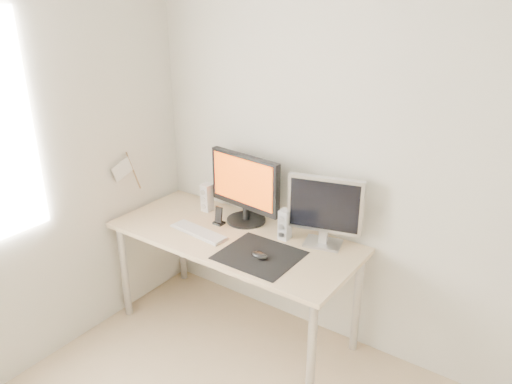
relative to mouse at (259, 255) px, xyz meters
The scene contains 11 objects.
wall_back 0.96m from the mouse, 39.39° to the left, with size 3.50×3.50×0.00m, color silver.
mousepad 0.04m from the mouse, 123.69° to the left, with size 0.45×0.40×0.00m, color black.
mouse is the anchor object (origin of this frame).
desk 0.35m from the mouse, 153.83° to the left, with size 1.60×0.70×0.73m.
main_monitor 0.55m from the mouse, 135.59° to the left, with size 0.55×0.29×0.47m.
second_monitor 0.48m from the mouse, 58.91° to the left, with size 0.45×0.21×0.43m.
speaker_left 0.76m from the mouse, 153.42° to the left, with size 0.06×0.08×0.19m.
speaker_right 0.30m from the mouse, 92.32° to the left, with size 0.06×0.08×0.19m.
keyboard 0.50m from the mouse, behind, with size 0.43×0.16×0.02m.
phone_dock 0.52m from the mouse, 155.36° to the left, with size 0.07×0.06×0.12m.
pennant 1.13m from the mouse, behind, with size 0.01×0.23×0.29m.
Camera 1 is at (0.79, -0.83, 2.19)m, focal length 35.00 mm.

